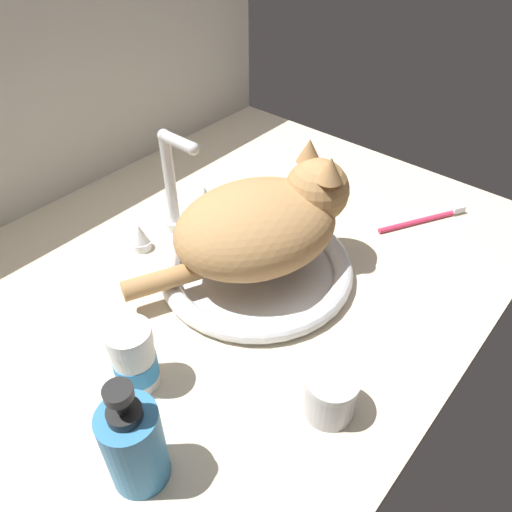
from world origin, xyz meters
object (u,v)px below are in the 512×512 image
(sink_basin, at_px, (256,268))
(metal_jar, at_px, (330,394))
(cat, at_px, (267,222))
(faucet, at_px, (174,194))
(pill_bottle, at_px, (134,359))
(toothbrush, at_px, (424,219))
(soap_pump_bottle, at_px, (134,444))

(sink_basin, relative_size, metal_jar, 4.72)
(sink_basin, xyz_separation_m, cat, (0.02, -0.01, 0.09))
(sink_basin, bearing_deg, faucet, 90.00)
(pill_bottle, bearing_deg, metal_jar, -59.39)
(cat, height_order, metal_jar, cat)
(faucet, bearing_deg, metal_jar, -107.70)
(cat, xyz_separation_m, metal_jar, (-0.16, -0.23, -0.07))
(pill_bottle, height_order, toothbrush, pill_bottle)
(faucet, distance_m, cat, 0.20)
(sink_basin, height_order, soap_pump_bottle, soap_pump_bottle)
(metal_jar, height_order, toothbrush, metal_jar)
(cat, bearing_deg, soap_pump_bottle, -162.82)
(metal_jar, bearing_deg, soap_pump_bottle, 150.59)
(toothbrush, bearing_deg, faucet, 133.20)
(pill_bottle, bearing_deg, soap_pump_bottle, -128.19)
(sink_basin, xyz_separation_m, pill_bottle, (-0.27, -0.02, 0.03))
(pill_bottle, relative_size, soap_pump_bottle, 0.63)
(pill_bottle, height_order, metal_jar, pill_bottle)
(sink_basin, height_order, toothbrush, sink_basin)
(sink_basin, xyz_separation_m, faucet, (-0.00, 0.19, 0.06))
(sink_basin, bearing_deg, cat, -24.81)
(sink_basin, xyz_separation_m, soap_pump_bottle, (-0.35, -0.12, 0.05))
(sink_basin, distance_m, pill_bottle, 0.27)
(faucet, bearing_deg, pill_bottle, -141.66)
(soap_pump_bottle, relative_size, metal_jar, 2.42)
(soap_pump_bottle, bearing_deg, faucet, 42.03)
(cat, relative_size, soap_pump_bottle, 2.23)
(pill_bottle, distance_m, metal_jar, 0.26)
(sink_basin, height_order, cat, cat)
(soap_pump_bottle, bearing_deg, sink_basin, 19.18)
(faucet, bearing_deg, cat, -85.03)
(soap_pump_bottle, height_order, toothbrush, soap_pump_bottle)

